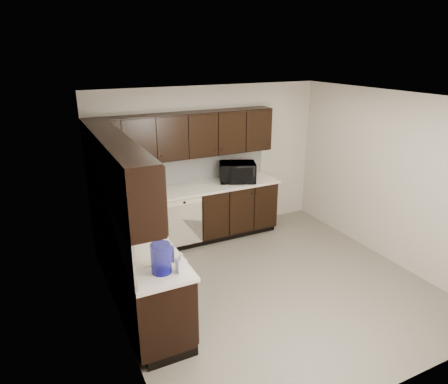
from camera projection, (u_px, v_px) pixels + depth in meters
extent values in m
plane|color=gray|center=(270.00, 285.00, 5.45)|extent=(4.00, 4.00, 0.00)
plane|color=white|center=(279.00, 98.00, 4.61)|extent=(4.00, 4.00, 0.00)
cube|color=#BDB2A1|center=(210.00, 161.00, 6.72)|extent=(4.00, 0.02, 2.50)
cube|color=#BDB2A1|center=(114.00, 229.00, 4.20)|extent=(0.02, 4.00, 2.50)
cube|color=#BDB2A1|center=(389.00, 178.00, 5.86)|extent=(0.02, 4.00, 2.50)
cube|color=#BDB2A1|center=(405.00, 275.00, 3.34)|extent=(4.00, 0.02, 2.50)
cube|color=black|center=(190.00, 217.00, 6.53)|extent=(3.00, 0.60, 0.90)
cube|color=black|center=(140.00, 275.00, 4.85)|extent=(0.60, 2.20, 0.90)
cube|color=black|center=(190.00, 238.00, 6.69)|extent=(3.00, 0.54, 0.10)
cube|color=black|center=(145.00, 302.00, 5.00)|extent=(0.54, 2.20, 0.10)
cube|color=silver|center=(189.00, 189.00, 6.37)|extent=(3.03, 0.63, 0.04)
cube|color=silver|center=(137.00, 240.00, 4.69)|extent=(0.63, 2.23, 0.04)
cube|color=silver|center=(182.00, 169.00, 6.53)|extent=(3.00, 0.02, 0.48)
cube|color=silver|center=(105.00, 215.00, 4.74)|extent=(0.02, 2.80, 0.48)
cube|color=black|center=(184.00, 135.00, 6.20)|extent=(3.00, 0.33, 0.70)
cube|color=black|center=(117.00, 169.00, 4.46)|extent=(0.33, 2.47, 0.70)
cube|color=beige|center=(185.00, 222.00, 6.19)|extent=(0.58, 0.02, 0.78)
cube|color=beige|center=(184.00, 202.00, 6.07)|extent=(0.58, 0.03, 0.08)
cylinder|color=black|center=(184.00, 203.00, 6.05)|extent=(0.04, 0.02, 0.04)
cube|color=beige|center=(146.00, 248.00, 4.44)|extent=(0.54, 0.82, 0.03)
cube|color=beige|center=(151.00, 263.00, 4.30)|extent=(0.42, 0.34, 0.16)
cube|color=beige|center=(142.00, 248.00, 4.64)|extent=(0.42, 0.34, 0.16)
cylinder|color=silver|center=(125.00, 242.00, 4.31)|extent=(0.03, 0.03, 0.26)
cylinder|color=silver|center=(129.00, 231.00, 4.29)|extent=(0.14, 0.02, 0.02)
cylinder|color=#B2B2B7|center=(151.00, 261.00, 4.29)|extent=(0.20, 0.20, 0.10)
imported|color=black|center=(237.00, 172.00, 6.64)|extent=(0.69, 0.59, 0.32)
imported|color=gray|center=(181.00, 262.00, 3.95)|extent=(0.10, 0.10, 0.21)
imported|color=gray|center=(111.00, 214.00, 5.05)|extent=(0.12, 0.12, 0.25)
cube|color=silver|center=(109.00, 194.00, 5.79)|extent=(0.38, 0.29, 0.23)
cube|color=silver|center=(122.00, 201.00, 5.56)|extent=(0.64, 0.57, 0.21)
cylinder|color=#0E0E86|center=(161.00, 258.00, 3.93)|extent=(0.22, 0.22, 0.31)
cylinder|color=#0D8F8B|center=(133.00, 200.00, 5.63)|extent=(0.11, 0.11, 0.18)
cylinder|color=white|center=(133.00, 208.00, 5.17)|extent=(0.16, 0.16, 0.30)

